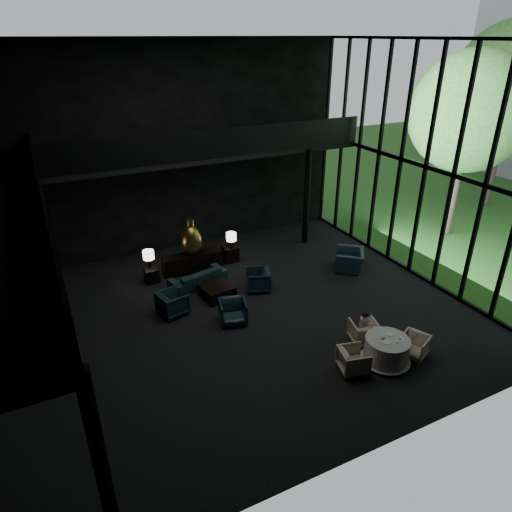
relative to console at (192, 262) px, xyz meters
name	(u,v)px	position (x,y,z in m)	size (l,w,h in m)	color
floor	(242,315)	(0.40, -3.60, -0.36)	(14.00, 12.00, 0.02)	black
ceiling	(238,37)	(0.40, -3.60, 7.64)	(14.00, 12.00, 0.02)	black
wall_back	(176,151)	(0.40, 2.40, 3.64)	(14.00, 0.04, 8.00)	black
wall_front	(384,294)	(0.40, -9.60, 3.64)	(14.00, 0.04, 8.00)	black
curtain_wall	(426,166)	(7.35, -3.60, 3.64)	(0.20, 12.00, 8.00)	black
mezzanine_left	(1,233)	(-5.60, -3.60, 3.64)	(2.00, 12.00, 0.25)	black
mezzanine_back	(209,154)	(1.40, 1.40, 3.64)	(12.00, 2.00, 0.25)	black
railing_left	(43,201)	(-4.60, -3.60, 4.24)	(0.06, 12.00, 1.00)	black
railing_back	(219,143)	(1.40, 0.40, 4.24)	(12.00, 0.06, 1.00)	black
column_sw	(102,470)	(-4.60, -9.30, 1.64)	(0.24, 0.24, 4.00)	black
column_nw	(47,223)	(-4.60, 2.10, 1.64)	(0.24, 0.24, 4.00)	black
column_ne	(307,198)	(5.20, 0.40, 1.64)	(0.24, 0.24, 4.00)	black
tree_near	(469,113)	(11.40, -1.60, 4.88)	(4.80, 4.80, 7.65)	#382D23
console	(192,262)	(0.00, 0.00, 0.00)	(2.24, 0.51, 0.71)	black
bronze_urn	(191,240)	(0.00, -0.06, 0.95)	(0.75, 0.75, 1.40)	olive
side_table_left	(152,275)	(-1.60, -0.14, -0.10)	(0.47, 0.47, 0.51)	black
table_lamp_left	(149,256)	(-1.60, -0.01, 0.63)	(0.40, 0.40, 0.66)	black
side_table_right	(230,254)	(1.60, 0.15, -0.05)	(0.55, 0.55, 0.61)	black
table_lamp_right	(231,237)	(1.60, -0.02, 0.72)	(0.39, 0.39, 0.65)	black
sofa	(198,275)	(-0.19, -1.10, 0.04)	(2.03, 0.59, 0.79)	black
lounge_armchair_west	(172,301)	(-1.53, -2.50, 0.11)	(0.90, 0.84, 0.92)	black
lounge_armchair_east	(258,278)	(1.58, -2.34, 0.09)	(0.86, 0.80, 0.88)	#10222E
lounge_armchair_south	(233,310)	(-0.01, -3.80, 0.07)	(0.84, 0.78, 0.86)	#1A2D34
window_armchair	(350,256)	(5.37, -2.49, 0.19)	(1.26, 0.82, 1.10)	black
coffee_table	(217,291)	(0.10, -2.18, -0.14)	(0.99, 0.99, 0.44)	black
dining_table	(386,352)	(2.94, -7.39, -0.03)	(1.35, 1.35, 0.75)	white
dining_chair_north	(364,331)	(2.97, -6.39, 0.01)	(0.70, 0.66, 0.73)	beige
dining_chair_east	(414,345)	(3.82, -7.51, -0.03)	(0.64, 0.60, 0.65)	tan
dining_chair_west	(353,360)	(1.92, -7.28, 0.00)	(0.69, 0.64, 0.70)	#BEA18F
child	(365,321)	(2.92, -6.42, 0.38)	(0.27, 0.27, 0.58)	#C29EAF
plate_a	(387,342)	(2.80, -7.48, 0.40)	(0.22, 0.22, 0.01)	white
plate_b	(390,334)	(3.13, -7.24, 0.40)	(0.20, 0.20, 0.01)	white
saucer	(400,340)	(3.20, -7.56, 0.40)	(0.16, 0.16, 0.01)	white
coffee_cup	(400,338)	(3.21, -7.52, 0.43)	(0.08, 0.08, 0.06)	white
cereal_bowl	(383,337)	(2.83, -7.28, 0.43)	(0.15, 0.15, 0.07)	white
cream_pot	(397,342)	(3.02, -7.62, 0.43)	(0.05, 0.05, 0.06)	#99999E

